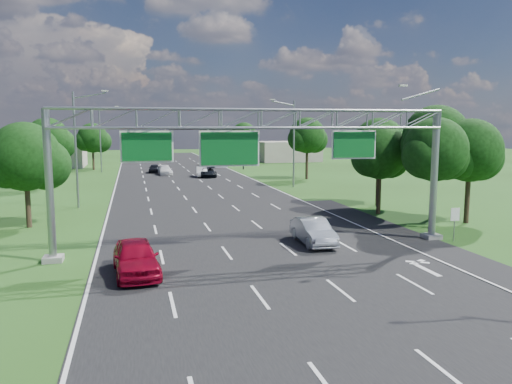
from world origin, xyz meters
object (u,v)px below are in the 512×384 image
object	(u,v)px
traffic_signal	(222,138)
box_truck	(217,158)
regulatory_sign	(455,217)
silver_sedan	(313,231)
red_coupe	(136,257)
sign_gantry	(261,130)

from	to	relation	value
traffic_signal	box_truck	distance (m)	8.85
traffic_signal	box_truck	size ratio (longest dim) A/B	1.58
traffic_signal	box_truck	bearing A→B (deg)	86.27
box_truck	traffic_signal	bearing A→B (deg)	-94.36
regulatory_sign	traffic_signal	size ratio (longest dim) A/B	0.17
silver_sedan	box_truck	bearing A→B (deg)	87.40
red_coupe	traffic_signal	bearing A→B (deg)	71.34
sign_gantry	traffic_signal	size ratio (longest dim) A/B	1.92
traffic_signal	red_coupe	size ratio (longest dim) A/B	2.43
traffic_signal	red_coupe	xyz separation A→B (m)	(-14.25, -56.46, -4.31)
red_coupe	sign_gantry	bearing A→B (deg)	21.50
regulatory_sign	red_coupe	bearing A→B (deg)	-172.74
sign_gantry	regulatory_sign	distance (m)	13.25
sign_gantry	silver_sedan	size ratio (longest dim) A/B	5.02
sign_gantry	box_truck	world-z (taller)	sign_gantry
silver_sedan	box_truck	xyz separation A→B (m)	(4.28, 60.49, 0.63)
regulatory_sign	traffic_signal	xyz separation A→B (m)	(-4.92, 54.02, 3.66)
traffic_signal	silver_sedan	distance (m)	52.82
sign_gantry	box_truck	xyz separation A→B (m)	(7.67, 60.99, -5.49)
red_coupe	silver_sedan	bearing A→B (deg)	16.21
red_coupe	regulatory_sign	bearing A→B (deg)	2.76
regulatory_sign	silver_sedan	bearing A→B (deg)	170.07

